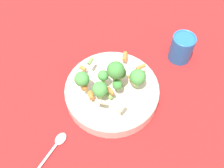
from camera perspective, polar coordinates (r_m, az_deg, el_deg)
ground_plane at (r=0.76m, az=0.00°, el=-2.49°), size 3.00×3.00×0.00m
bowl at (r=0.74m, az=0.00°, el=-1.56°), size 0.26×0.26×0.04m
pasta_salad at (r=0.68m, az=-0.03°, el=1.29°), size 0.21×0.19×0.10m
cup at (r=0.83m, az=14.95°, el=7.68°), size 0.07×0.07×0.09m
spoon at (r=0.70m, az=-12.77°, el=-13.69°), size 0.14×0.11×0.01m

